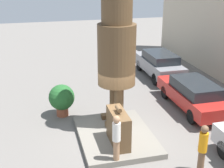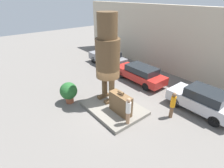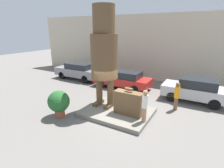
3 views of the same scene
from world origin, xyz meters
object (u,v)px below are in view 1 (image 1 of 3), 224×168
at_px(parked_car_red, 193,94).
at_px(parked_car_grey, 159,64).
at_px(statue_figure, 117,46).
at_px(tourist, 116,136).
at_px(planter_pot, 62,98).
at_px(worker_hivis, 203,147).
at_px(giant_suitcase, 118,128).

bearing_deg(parked_car_red, parked_car_grey, -2.91).
relative_size(statue_figure, tourist, 3.40).
height_order(tourist, planter_pot, tourist).
distance_m(statue_figure, worker_hivis, 5.02).
bearing_deg(statue_figure, giant_suitcase, -12.83).
distance_m(statue_figure, parked_car_grey, 7.64).
xyz_separation_m(tourist, parked_car_red, (-3.58, 4.81, -0.36)).
bearing_deg(giant_suitcase, parked_car_grey, 147.68).
relative_size(giant_suitcase, parked_car_grey, 0.34).
relative_size(parked_car_grey, parked_car_red, 0.97).
bearing_deg(parked_car_grey, tourist, 149.15).
xyz_separation_m(giant_suitcase, parked_car_grey, (-7.45, 4.71, -0.03)).
bearing_deg(parked_car_grey, worker_hivis, 165.91).
bearing_deg(tourist, giant_suitcase, 161.16).
xyz_separation_m(giant_suitcase, worker_hivis, (2.07, 2.32, 0.07)).
xyz_separation_m(statue_figure, parked_car_red, (-0.80, 4.06, -2.79)).
bearing_deg(parked_car_red, planter_pot, 82.46).
height_order(giant_suitcase, parked_car_grey, giant_suitcase).
xyz_separation_m(statue_figure, giant_suitcase, (1.76, -0.40, -2.69)).
bearing_deg(worker_hivis, statue_figure, -153.35).
relative_size(parked_car_red, planter_pot, 3.14).
bearing_deg(giant_suitcase, tourist, -18.84).
distance_m(statue_figure, planter_pot, 3.82).
bearing_deg(statue_figure, parked_car_grey, 142.85).
bearing_deg(planter_pot, worker_hivis, 36.84).
height_order(statue_figure, parked_car_red, statue_figure).
bearing_deg(parked_car_grey, statue_figure, 142.85).
relative_size(tourist, planter_pot, 1.11).
bearing_deg(planter_pot, parked_car_red, 82.46).
bearing_deg(parked_car_red, giant_suitcase, 119.81).
bearing_deg(planter_pot, giant_suitcase, 27.53).
relative_size(statue_figure, parked_car_grey, 1.24).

